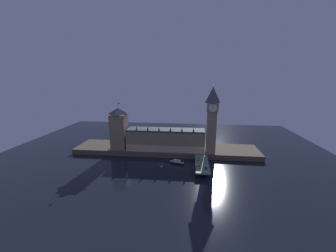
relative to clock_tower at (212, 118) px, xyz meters
name	(u,v)px	position (x,y,z in m)	size (l,w,h in m)	color
ground_plane	(162,164)	(-52.23, -26.47, -45.60)	(400.00, 400.00, 0.00)	black
embankment	(166,149)	(-52.23, 12.53, -42.68)	(220.00, 42.00, 5.82)	brown
parliament_hall	(166,139)	(-51.81, 4.54, -27.50)	(89.88, 21.36, 29.55)	#8E7A56
clock_tower	(212,118)	(0.00, 0.00, 0.00)	(12.23, 12.34, 75.09)	#8E7A56
victoria_tower	(119,128)	(-107.46, 3.84, -15.26)	(17.97, 17.97, 54.77)	#8E7A56
bridge	(202,164)	(-10.87, -31.47, -41.44)	(13.35, 46.00, 5.58)	slate
car_northbound_lead	(199,161)	(-13.81, -28.19, -39.28)	(2.11, 4.78, 1.57)	yellow
car_northbound_trail	(199,167)	(-13.81, -42.70, -39.29)	(1.96, 3.86, 1.56)	yellow
car_southbound_lead	(206,168)	(-7.94, -44.18, -39.29)	(1.86, 4.31, 1.54)	red
car_southbound_trail	(204,159)	(-7.94, -21.44, -39.26)	(2.07, 4.59, 1.60)	yellow
pedestrian_near_rail	(196,165)	(-16.75, -39.87, -39.15)	(0.38, 0.38, 1.65)	black
pedestrian_far_rail	(196,159)	(-16.75, -23.24, -39.13)	(0.38, 0.38, 1.68)	black
street_lamp_near	(196,165)	(-17.15, -46.19, -36.33)	(1.34, 0.60, 5.88)	#2D3333
boat_upstream	(177,162)	(-36.47, -23.06, -43.93)	(17.38, 8.48, 4.56)	#1E2842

